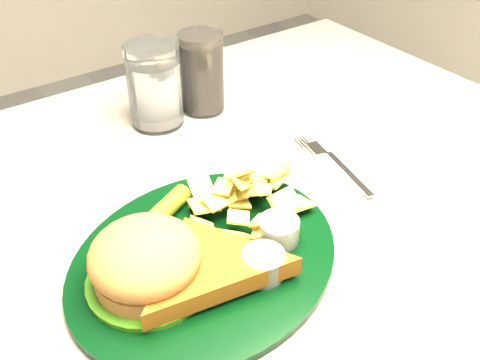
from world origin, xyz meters
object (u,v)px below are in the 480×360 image
at_px(water_glass, 154,86).
at_px(table, 212,354).
at_px(fork_napkin, 344,171).
at_px(dinner_plate, 204,237).
at_px(cola_glass, 202,73).

bearing_deg(water_glass, table, -100.97).
bearing_deg(fork_napkin, water_glass, 130.59).
height_order(table, dinner_plate, dinner_plate).
xyz_separation_m(dinner_plate, fork_napkin, (0.26, 0.03, -0.03)).
bearing_deg(table, cola_glass, 57.86).
bearing_deg(fork_napkin, cola_glass, 115.72).
xyz_separation_m(water_glass, fork_napkin, (0.15, -0.29, -0.06)).
bearing_deg(dinner_plate, fork_napkin, -8.26).
xyz_separation_m(dinner_plate, water_glass, (0.11, 0.32, 0.03)).
bearing_deg(water_glass, cola_glass, -3.07).
xyz_separation_m(cola_glass, fork_napkin, (0.07, -0.28, -0.06)).
bearing_deg(dinner_plate, cola_glass, 42.93).
bearing_deg(cola_glass, fork_napkin, -76.76).
relative_size(cola_glass, fork_napkin, 0.91).
distance_m(cola_glass, fork_napkin, 0.30).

